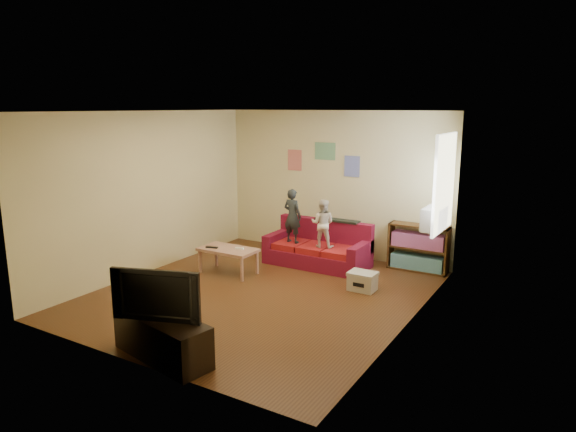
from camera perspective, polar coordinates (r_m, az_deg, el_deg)
The scene contains 17 objects.
room_shell at distance 7.48m, azimuth -3.13°, elevation 1.14°, with size 4.52×5.02×2.72m.
sofa at distance 9.16m, azimuth 3.45°, elevation -3.76°, with size 1.82×0.84×0.80m.
child_a at distance 9.09m, azimuth 0.49°, elevation 0.02°, with size 0.35×0.23×0.97m, color #22282B.
child_b at distance 8.83m, azimuth 3.86°, elevation -0.82°, with size 0.41×0.32×0.84m, color beige.
coffee_table at distance 8.69m, azimuth -6.67°, elevation -3.98°, with size 0.97×0.53×0.44m.
remote at distance 8.73m, azimuth -8.47°, elevation -3.46°, with size 0.21×0.05×0.02m, color black.
game_controller at distance 8.59m, azimuth -5.42°, elevation -3.61°, with size 0.14×0.04×0.03m, color white.
bookshelf at distance 9.06m, azimuth 14.27°, elevation -3.71°, with size 1.01×0.30×0.81m.
window at distance 8.05m, azimuth 16.96°, elevation 3.51°, with size 0.04×1.08×1.48m, color white.
ac_unit at distance 8.17m, azimuth 15.90°, elevation -0.30°, with size 0.28×0.55×0.35m, color #B7B2A3.
artwork_left at distance 9.95m, azimuth 0.75°, elevation 6.23°, with size 0.30×0.01×0.40m, color #D87266.
artwork_center at distance 9.63m, azimuth 4.13°, elevation 7.19°, with size 0.42×0.01×0.32m, color #72B27F.
artwork_right at distance 9.42m, azimuth 7.11°, elevation 5.49°, with size 0.30×0.01×0.38m, color #727FCC.
file_box at distance 8.00m, azimuth 8.27°, elevation -7.16°, with size 0.42×0.32×0.29m.
tv_stand at distance 6.04m, azimuth -13.81°, elevation -12.99°, with size 1.29×0.43×0.49m, color black.
television at distance 5.84m, azimuth -14.08°, elevation -8.24°, with size 1.01×0.13×0.58m, color black.
tissue at distance 8.69m, azimuth 5.70°, elevation -6.18°, with size 0.11×0.11×0.11m, color beige.
Camera 1 is at (4.09, -6.09, 2.77)m, focal length 32.00 mm.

